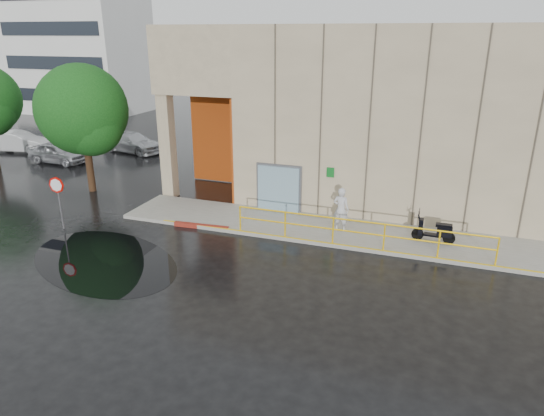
{
  "coord_description": "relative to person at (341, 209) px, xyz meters",
  "views": [
    {
      "loc": [
        6.71,
        -13.54,
        7.68
      ],
      "look_at": [
        0.91,
        3.0,
        1.31
      ],
      "focal_mm": 32.0,
      "sensor_mm": 36.0,
      "label": 1
    }
  ],
  "objects": [
    {
      "name": "guardrail",
      "position": [
        0.93,
        -1.29,
        -0.37
      ],
      "size": [
        9.56,
        0.06,
        1.03
      ],
      "color": "yellow",
      "rests_on": "sidewalk"
    },
    {
      "name": "tree_near",
      "position": [
        -13.06,
        1.35,
        2.92
      ],
      "size": [
        4.39,
        4.39,
        6.34
      ],
      "rotation": [
        0.0,
        0.0,
        0.39
      ],
      "color": "#311E10",
      "rests_on": "ground"
    },
    {
      "name": "distant_building",
      "position": [
        -31.32,
        23.53,
        6.45
      ],
      "size": [
        12.0,
        8.08,
        15.0
      ],
      "color": "silver",
      "rests_on": "ground"
    },
    {
      "name": "building",
      "position": [
        1.78,
        6.54,
        3.16
      ],
      "size": [
        20.0,
        10.17,
        8.0
      ],
      "color": "gray",
      "rests_on": "ground"
    },
    {
      "name": "red_curb",
      "position": [
        -5.56,
        -1.34,
        -0.96
      ],
      "size": [
        2.41,
        0.34,
        0.18
      ],
      "primitive_type": "cube",
      "rotation": [
        0.0,
        0.0,
        0.07
      ],
      "color": "maroon",
      "rests_on": "ground"
    },
    {
      "name": "car_a",
      "position": [
        -18.91,
        5.37,
        -0.4
      ],
      "size": [
        3.88,
        1.71,
        1.3
      ],
      "primitive_type": "imported",
      "rotation": [
        0.0,
        0.0,
        1.52
      ],
      "color": "#A5A7AD",
      "rests_on": "ground"
    },
    {
      "name": "person",
      "position": [
        0.0,
        0.0,
        0.0
      ],
      "size": [
        0.71,
        0.52,
        1.8
      ],
      "primitive_type": "imported",
      "rotation": [
        0.0,
        0.0,
        2.99
      ],
      "color": "silver",
      "rests_on": "sidewalk"
    },
    {
      "name": "ground",
      "position": [
        -3.32,
        -4.44,
        -1.05
      ],
      "size": [
        120.0,
        120.0,
        0.0
      ],
      "primitive_type": "plane",
      "color": "black",
      "rests_on": "ground"
    },
    {
      "name": "car_b",
      "position": [
        -23.56,
        6.91,
        -0.35
      ],
      "size": [
        4.44,
        2.38,
        1.39
      ],
      "primitive_type": "imported",
      "rotation": [
        0.0,
        0.0,
        1.8
      ],
      "color": "silver",
      "rests_on": "ground"
    },
    {
      "name": "puddle",
      "position": [
        -7.46,
        -5.21,
        -1.05
      ],
      "size": [
        7.72,
        6.39,
        0.01
      ],
      "primitive_type": "cube",
      "rotation": [
        0.0,
        0.0,
        -0.41
      ],
      "color": "black",
      "rests_on": "ground"
    },
    {
      "name": "stop_sign",
      "position": [
        -10.96,
        -3.28,
        0.61
      ],
      "size": [
        0.67,
        0.11,
        2.24
      ],
      "rotation": [
        0.0,
        0.0,
        -0.3
      ],
      "color": "slate",
      "rests_on": "ground"
    },
    {
      "name": "scooter",
      "position": [
        3.59,
        0.05,
        -0.19
      ],
      "size": [
        1.61,
        0.55,
        1.23
      ],
      "rotation": [
        0.0,
        0.0,
        -0.02
      ],
      "color": "black",
      "rests_on": "sidewalk"
    },
    {
      "name": "car_c",
      "position": [
        -16.26,
        9.42,
        -0.39
      ],
      "size": [
        4.81,
        2.64,
        1.32
      ],
      "primitive_type": "imported",
      "rotation": [
        0.0,
        0.0,
        1.39
      ],
      "color": "#B4B6BC",
      "rests_on": "ground"
    },
    {
      "name": "sidewalk",
      "position": [
        0.68,
        0.06,
        -0.98
      ],
      "size": [
        20.0,
        3.0,
        0.15
      ],
      "primitive_type": "cube",
      "color": "gray",
      "rests_on": "ground"
    }
  ]
}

